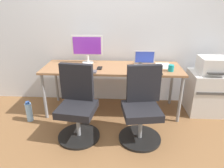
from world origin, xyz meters
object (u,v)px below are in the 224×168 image
Objects in this scene: office_chair_right at (142,108)px; water_bottle_on_floor at (29,112)px; desktop_monitor at (87,47)px; open_laptop at (145,63)px; office_chair_left at (77,106)px; coffee_mug at (171,68)px; side_cabinet at (207,93)px; printer at (212,65)px.

office_chair_right is 1.65m from water_bottle_on_floor.
open_laptop is at bearing -9.10° from desktop_monitor.
office_chair_left is 1.00× the size of office_chair_right.
office_chair_left is 10.22× the size of coffee_mug.
desktop_monitor reaches higher than water_bottle_on_floor.
coffee_mug is (1.23, 0.51, 0.36)m from office_chair_left.
open_laptop is at bearing 179.33° from side_cabinet.
side_cabinet is 1.63× the size of printer.
printer is at bearing 20.59° from office_chair_left.
office_chair_left is 1.38m from coffee_mug.
office_chair_right is 0.76m from coffee_mug.
printer is at bearing 16.72° from coffee_mug.
open_laptop reaches higher than office_chair_left.
side_cabinet is 2.71m from water_bottle_on_floor.
coffee_mug is (-0.64, -0.19, 0.45)m from side_cabinet.
water_bottle_on_floor is at bearing -173.66° from coffee_mug.
printer is (0.00, -0.00, 0.45)m from side_cabinet.
desktop_monitor is at bearing 133.03° from office_chair_right.
office_chair_left is 1.44× the size of side_cabinet.
office_chair_right is at bearing -96.50° from open_laptop.
printer reaches higher than coffee_mug.
open_laptop is at bearing 83.50° from office_chair_right.
coffee_mug is (-0.64, -0.19, 0.01)m from printer.
office_chair_left is 2.35× the size of printer.
water_bottle_on_floor is at bearing 169.86° from office_chair_right.
office_chair_right is at bearing -129.85° from coffee_mug.
office_chair_right is 1.30m from desktop_monitor.
side_cabinet is at bearing 90.00° from printer.
water_bottle_on_floor is at bearing -144.39° from desktop_monitor.
coffee_mug is at bearing -30.76° from open_laptop.
office_chair_left is 1.20m from open_laptop.
office_chair_left is 2.04m from printer.
office_chair_left is at bearing -141.06° from open_laptop.
side_cabinet is 7.09× the size of coffee_mug.
water_bottle_on_floor is 1.00× the size of open_laptop.
printer is at bearing -4.70° from desktop_monitor.
open_laptop is (-0.99, 0.01, 0.02)m from printer.
open_laptop is at bearing 179.27° from printer.
office_chair_right reaches higher than water_bottle_on_floor.
desktop_monitor is 5.22× the size of coffee_mug.
office_chair_right is 3.03× the size of water_bottle_on_floor.
office_chair_right is at bearing -146.59° from side_cabinet.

